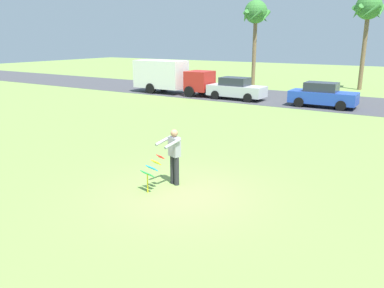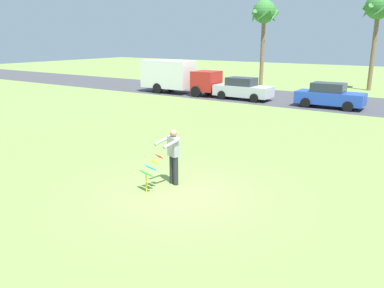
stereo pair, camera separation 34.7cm
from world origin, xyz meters
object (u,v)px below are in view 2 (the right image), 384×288
Objects in this scene: kite_held at (151,169)px; parked_truck_red_cab at (176,76)px; person_kite_flyer at (173,155)px; palm_tree_left_near at (264,15)px; palm_tree_right_near at (378,10)px; parked_car_blue at (330,96)px; parked_car_silver at (243,89)px.

parked_truck_red_cab reaches higher than kite_held.
palm_tree_left_near reaches higher than person_kite_flyer.
palm_tree_right_near is at bearing 88.23° from person_kite_flyer.
person_kite_flyer is 0.41× the size of parked_car_blue.
parked_truck_red_cab is at bearing 125.77° from person_kite_flyer.
parked_car_blue is (12.20, -0.00, -0.64)m from parked_truck_red_cab.
parked_truck_red_cab is at bearing -139.85° from palm_tree_right_near.
person_kite_flyer is at bearing -91.05° from parked_car_blue.
palm_tree_left_near is (-2.66, 9.26, 5.62)m from parked_car_silver.
palm_tree_right_near is (6.74, 10.74, 5.79)m from parked_car_silver.
kite_held is at bearing -72.60° from palm_tree_left_near.
parked_truck_red_cab is 1.59× the size of parked_car_blue.
parked_car_silver is at bearing 109.65° from person_kite_flyer.
parked_truck_red_cab is at bearing 123.98° from kite_held.
palm_tree_right_near is at bearing 57.91° from parked_car_silver.
palm_tree_right_near reaches higher than person_kite_flyer.
palm_tree_left_near reaches higher than parked_car_silver.
person_kite_flyer reaches higher than parked_car_blue.
kite_held is 18.21m from parked_car_silver.
parked_car_blue is (0.30, 16.51, -0.18)m from person_kite_flyer.
person_kite_flyer reaches higher than parked_car_silver.
palm_tree_right_near is (0.84, 27.25, 5.61)m from person_kite_flyer.
palm_tree_left_near is (-8.33, 26.57, 5.71)m from kite_held.
kite_held is 0.14× the size of palm_tree_left_near.
person_kite_flyer is 27.83m from palm_tree_right_near.
kite_held is at bearing -56.02° from parked_truck_red_cab.
person_kite_flyer is 16.51m from parked_car_blue.
parked_car_blue is 0.54× the size of palm_tree_left_near.
parked_car_silver is 0.53× the size of palm_tree_right_near.
parked_car_blue is at bearing -46.29° from palm_tree_left_near.
person_kite_flyer is 0.41× the size of parked_car_silver.
person_kite_flyer is 17.53m from parked_car_silver.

